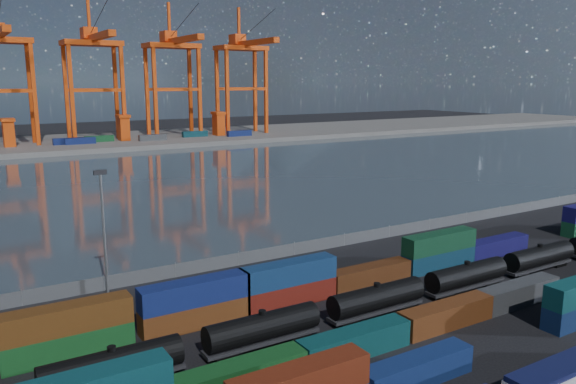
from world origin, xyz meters
TOP-DOWN VIEW (x-y plane):
  - ground at (0.00, 0.00)m, footprint 700.00×700.00m
  - harbor_water at (0.00, 105.00)m, footprint 700.00×700.00m
  - far_quay at (0.00, 210.00)m, footprint 700.00×70.00m
  - container_row_south at (-16.37, -10.95)m, footprint 139.15×2.49m
  - container_row_mid at (-18.79, -3.69)m, footprint 141.50×2.59m
  - container_row_north at (-11.29, 11.18)m, footprint 141.75×2.60m
  - tanker_string at (11.32, 2.87)m, footprint 106.23×2.84m
  - waterfront_fence at (-0.00, 28.00)m, footprint 160.12×0.12m
  - yard_light_mast at (-30.00, 26.00)m, footprint 1.60×0.40m
  - gantry_cranes at (-7.50, 203.35)m, footprint 198.85×45.79m
  - quay_containers at (-11.00, 195.46)m, footprint 172.58×10.99m
  - straddle_carriers at (-2.50, 200.00)m, footprint 140.00×7.00m

SIDE VIEW (x-z plane):
  - ground at x=0.00m, z-range 0.00..0.00m
  - harbor_water at x=0.00m, z-range 0.01..0.01m
  - far_quay at x=0.00m, z-range 0.00..2.00m
  - waterfront_fence at x=0.00m, z-range -0.10..2.10m
  - container_row_mid at x=-18.79m, z-range -1.13..4.39m
  - tanker_string at x=11.32m, z-range 0.01..4.07m
  - container_row_north at x=-11.29m, z-range -0.46..5.07m
  - container_row_south at x=-16.37m, z-range -0.33..4.97m
  - quay_containers at x=-11.00m, z-range 2.00..4.60m
  - straddle_carriers at x=-2.50m, z-range 2.27..13.37m
  - yard_light_mast at x=-30.00m, z-range 1.00..17.60m
  - gantry_cranes at x=-7.50m, z-range 7.01..69.02m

